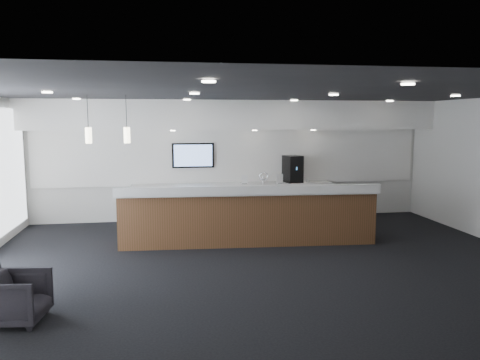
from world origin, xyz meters
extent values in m
plane|color=black|center=(0.00, 0.00, 0.00)|extent=(10.00, 10.00, 0.00)
cube|color=black|center=(0.00, 0.00, 3.00)|extent=(10.00, 8.00, 0.02)
cube|color=silver|center=(0.00, 4.00, 1.50)|extent=(10.00, 0.02, 3.00)
cube|color=white|center=(0.00, 3.55, 2.65)|extent=(10.00, 0.90, 0.70)
cube|color=white|center=(0.00, 3.97, 1.60)|extent=(9.80, 0.06, 1.40)
cube|color=gray|center=(0.00, 3.64, 0.45)|extent=(5.00, 0.60, 0.90)
cube|color=silver|center=(0.00, 3.64, 0.93)|extent=(5.06, 0.66, 0.05)
cylinder|color=white|center=(-2.00, 3.32, 0.50)|extent=(0.60, 0.02, 0.02)
cylinder|color=white|center=(-1.00, 3.32, 0.50)|extent=(0.60, 0.02, 0.02)
cylinder|color=white|center=(0.00, 3.32, 0.50)|extent=(0.60, 0.02, 0.02)
cylinder|color=white|center=(1.00, 3.32, 0.50)|extent=(0.60, 0.02, 0.02)
cylinder|color=white|center=(2.00, 3.32, 0.50)|extent=(0.60, 0.02, 0.02)
cube|color=black|center=(-1.00, 3.91, 1.65)|extent=(1.05, 0.07, 0.62)
cube|color=#396CE7|center=(-1.00, 3.87, 1.65)|extent=(0.95, 0.01, 0.54)
cylinder|color=#FFF3C6|center=(-2.40, 0.80, 2.25)|extent=(0.12, 0.12, 0.30)
cylinder|color=#FFF3C6|center=(-3.10, 0.80, 2.25)|extent=(0.12, 0.12, 0.30)
cube|color=#483018|center=(-0.04, 1.48, 0.53)|extent=(5.22, 1.04, 1.05)
cube|color=silver|center=(-0.04, 1.48, 1.08)|extent=(5.30, 1.13, 0.06)
cube|color=silver|center=(-0.06, 1.08, 1.17)|extent=(5.26, 0.44, 0.18)
cylinder|color=white|center=(0.30, 1.56, 1.25)|extent=(0.04, 0.04, 0.28)
torus|color=white|center=(0.30, 1.50, 1.39)|extent=(0.19, 0.04, 0.19)
cube|color=black|center=(1.51, 3.66, 1.29)|extent=(0.49, 0.52, 0.68)
cube|color=white|center=(1.51, 3.42, 0.96)|extent=(0.24, 0.12, 0.02)
cube|color=white|center=(0.25, 3.55, 1.06)|extent=(0.16, 0.04, 0.22)
cube|color=white|center=(1.14, 3.51, 1.07)|extent=(0.17, 0.06, 0.23)
imported|color=black|center=(-3.58, -1.81, 0.32)|extent=(0.78, 0.76, 0.63)
imported|color=white|center=(1.88, 3.57, 0.99)|extent=(0.09, 0.09, 0.09)
imported|color=white|center=(1.74, 3.57, 0.99)|extent=(0.13, 0.13, 0.09)
imported|color=white|center=(1.60, 3.57, 0.99)|extent=(0.11, 0.11, 0.09)
imported|color=white|center=(1.46, 3.57, 0.99)|extent=(0.12, 0.12, 0.09)
camera|label=1|loc=(-1.71, -7.82, 2.55)|focal=35.00mm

